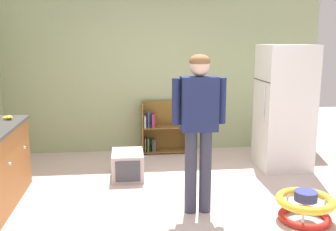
# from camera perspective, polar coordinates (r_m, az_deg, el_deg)

# --- Properties ---
(ground_plane) EXTENTS (12.00, 12.00, 0.00)m
(ground_plane) POSITION_cam_1_polar(r_m,az_deg,el_deg) (4.59, 2.46, -12.85)
(ground_plane) COLOR beige
(ground_plane) RESTS_ON ground
(back_wall) EXTENTS (5.20, 0.06, 2.70)m
(back_wall) POSITION_cam_1_polar(r_m,az_deg,el_deg) (6.53, -0.52, 6.61)
(back_wall) COLOR #A1B080
(back_wall) RESTS_ON ground
(refrigerator) EXTENTS (0.73, 0.68, 1.78)m
(refrigerator) POSITION_cam_1_polar(r_m,az_deg,el_deg) (5.88, 16.51, 1.12)
(refrigerator) COLOR white
(refrigerator) RESTS_ON ground
(bookshelf) EXTENTS (0.80, 0.28, 0.85)m
(bookshelf) POSITION_cam_1_polar(r_m,az_deg,el_deg) (6.50, -0.78, -2.12)
(bookshelf) COLOR brown
(bookshelf) RESTS_ON ground
(standing_person) EXTENTS (0.57, 0.22, 1.71)m
(standing_person) POSITION_cam_1_polar(r_m,az_deg,el_deg) (4.12, 4.50, -0.51)
(standing_person) COLOR #393B4D
(standing_person) RESTS_ON ground
(baby_walker) EXTENTS (0.60, 0.60, 0.32)m
(baby_walker) POSITION_cam_1_polar(r_m,az_deg,el_deg) (4.41, 19.27, -12.30)
(baby_walker) COLOR red
(baby_walker) RESTS_ON ground
(pet_carrier) EXTENTS (0.42, 0.55, 0.36)m
(pet_carrier) POSITION_cam_1_polar(r_m,az_deg,el_deg) (5.39, -5.87, -7.15)
(pet_carrier) COLOR beige
(pet_carrier) RESTS_ON ground
(banana_bunch) EXTENTS (0.15, 0.16, 0.04)m
(banana_bunch) POSITION_cam_1_polar(r_m,az_deg,el_deg) (5.13, -22.12, -0.21)
(banana_bunch) COLOR yellow
(banana_bunch) RESTS_ON kitchen_counter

